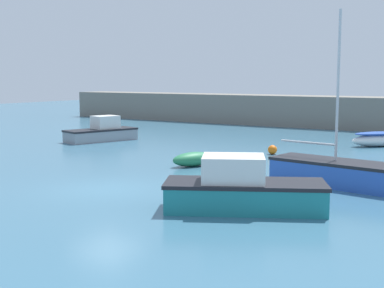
% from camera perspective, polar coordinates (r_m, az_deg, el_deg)
% --- Properties ---
extents(ground_plane, '(120.00, 120.00, 0.20)m').
position_cam_1_polar(ground_plane, '(20.79, -9.09, -5.06)').
color(ground_plane, '#38667F').
extents(harbor_breakwater, '(57.73, 3.69, 2.67)m').
position_cam_1_polar(harbor_breakwater, '(46.55, 15.96, 3.25)').
color(harbor_breakwater, slate).
rests_on(harbor_breakwater, ground_plane).
extents(cabin_cruiser_white, '(5.44, 4.12, 1.77)m').
position_cam_1_polar(cabin_cruiser_white, '(17.28, 5.35, -4.85)').
color(cabin_cruiser_white, teal).
rests_on(cabin_cruiser_white, ground_plane).
extents(dinghy_near_pier, '(1.76, 2.40, 0.68)m').
position_cam_1_polar(dinghy_near_pier, '(25.73, 0.12, -1.62)').
color(dinghy_near_pier, '#287A4C').
rests_on(dinghy_near_pier, ground_plane).
extents(rowboat_with_red_cover, '(3.18, 3.30, 0.92)m').
position_cam_1_polar(rowboat_with_red_cover, '(35.05, 19.16, 0.51)').
color(rowboat_with_red_cover, white).
rests_on(rowboat_with_red_cover, ground_plane).
extents(sailboat_tall_mast, '(5.28, 2.48, 6.85)m').
position_cam_1_polar(sailboat_tall_mast, '(21.93, 15.02, -2.91)').
color(sailboat_tall_mast, '#2D56B7').
rests_on(sailboat_tall_mast, ground_plane).
extents(motorboat_with_cabin, '(3.09, 5.16, 1.69)m').
position_cam_1_polar(motorboat_with_cabin, '(36.45, -9.58, 1.26)').
color(motorboat_with_cabin, gray).
rests_on(motorboat_with_cabin, ground_plane).
extents(mooring_buoy_orange, '(0.52, 0.52, 0.52)m').
position_cam_1_polar(mooring_buoy_orange, '(30.05, 8.58, -0.60)').
color(mooring_buoy_orange, orange).
rests_on(mooring_buoy_orange, ground_plane).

